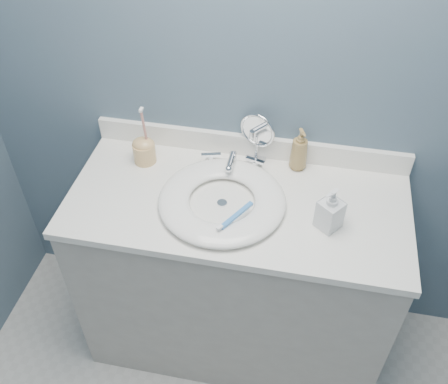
% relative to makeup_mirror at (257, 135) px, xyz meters
% --- Properties ---
extents(back_wall, '(2.20, 0.02, 2.40)m').
position_rel_makeup_mirror_xyz_m(back_wall, '(-0.03, 0.04, 0.21)').
color(back_wall, '#4B5F70').
rests_on(back_wall, ground).
extents(vanity_cabinet, '(1.20, 0.55, 0.85)m').
position_rel_makeup_mirror_xyz_m(vanity_cabinet, '(-0.03, -0.24, -0.57)').
color(vanity_cabinet, '#B3ADA3').
rests_on(vanity_cabinet, ground).
extents(countertop, '(1.22, 0.57, 0.03)m').
position_rel_makeup_mirror_xyz_m(countertop, '(-0.03, -0.24, -0.13)').
color(countertop, white).
rests_on(countertop, vanity_cabinet).
extents(backsplash, '(1.22, 0.02, 0.09)m').
position_rel_makeup_mirror_xyz_m(backsplash, '(-0.03, 0.02, -0.07)').
color(backsplash, white).
rests_on(backsplash, countertop).
extents(basin, '(0.45, 0.45, 0.04)m').
position_rel_makeup_mirror_xyz_m(basin, '(-0.08, -0.27, -0.10)').
color(basin, white).
rests_on(basin, countertop).
extents(drain, '(0.04, 0.04, 0.01)m').
position_rel_makeup_mirror_xyz_m(drain, '(-0.08, -0.27, -0.11)').
color(drain, silver).
rests_on(drain, countertop).
extents(faucet, '(0.25, 0.13, 0.07)m').
position_rel_makeup_mirror_xyz_m(faucet, '(-0.08, -0.07, -0.09)').
color(faucet, silver).
rests_on(faucet, countertop).
extents(makeup_mirror, '(0.14, 0.08, 0.21)m').
position_rel_makeup_mirror_xyz_m(makeup_mirror, '(0.00, 0.00, 0.00)').
color(makeup_mirror, silver).
rests_on(makeup_mirror, countertop).
extents(soap_bottle_amber, '(0.09, 0.09, 0.17)m').
position_rel_makeup_mirror_xyz_m(soap_bottle_amber, '(0.16, -0.02, -0.03)').
color(soap_bottle_amber, olive).
rests_on(soap_bottle_amber, countertop).
extents(soap_bottle_clear, '(0.10, 0.10, 0.16)m').
position_rel_makeup_mirror_xyz_m(soap_bottle_clear, '(0.29, -0.30, -0.03)').
color(soap_bottle_clear, silver).
rests_on(soap_bottle_clear, countertop).
extents(toothbrush_holder, '(0.09, 0.09, 0.25)m').
position_rel_makeup_mirror_xyz_m(toothbrush_holder, '(-0.42, -0.09, -0.06)').
color(toothbrush_holder, tan).
rests_on(toothbrush_holder, countertop).
extents(toothbrush_lying, '(0.10, 0.16, 0.02)m').
position_rel_makeup_mirror_xyz_m(toothbrush_lying, '(-0.02, -0.36, -0.07)').
color(toothbrush_lying, '#387DC8').
rests_on(toothbrush_lying, basin).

